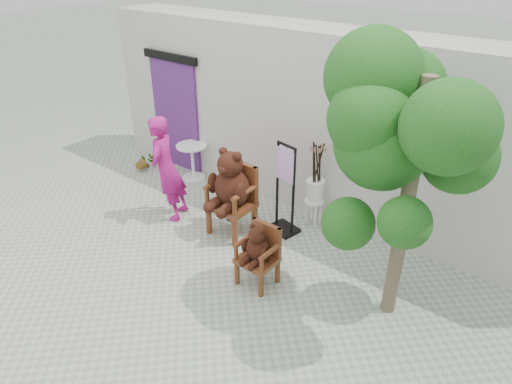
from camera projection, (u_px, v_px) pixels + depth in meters
ground_plane at (195, 287)px, 6.23m from camera, size 60.00×60.00×0.00m
back_wall at (320, 121)px, 7.65m from camera, size 9.00×1.00×3.00m
doorway at (176, 112)px, 9.08m from camera, size 1.40×0.11×2.33m
chair_big at (231, 187)px, 7.04m from camera, size 0.70×0.76×1.45m
chair_small at (258, 249)px, 6.07m from camera, size 0.50×0.50×0.93m
person at (167, 169)px, 7.45m from camera, size 0.65×0.76×1.76m
cafe_table at (192, 158)px, 8.90m from camera, size 0.60×0.60×0.70m
display_stand at (285, 199)px, 7.17m from camera, size 0.51×0.43×1.51m
stool_bucket at (315, 190)px, 7.31m from camera, size 0.32×0.32×1.45m
tree at (396, 126)px, 4.76m from camera, size 1.92×1.78×3.42m
potted_plant at (145, 162)px, 9.34m from camera, size 0.37×0.33×0.37m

